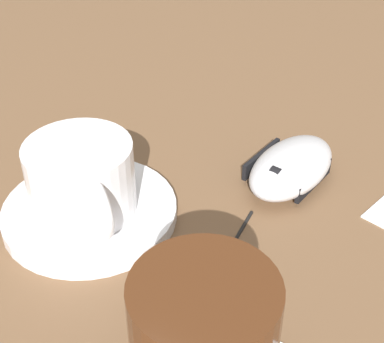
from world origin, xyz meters
name	(u,v)px	position (x,y,z in m)	size (l,w,h in m)	color
ground_plane	(212,258)	(0.00, 0.00, 0.00)	(3.00, 3.00, 0.00)	brown
saucer	(90,212)	(-0.11, -0.02, 0.01)	(0.15, 0.15, 0.01)	white
coffee_cup	(82,179)	(-0.11, -0.03, 0.04)	(0.11, 0.09, 0.06)	white
computer_mouse	(287,165)	(0.00, 0.13, 0.02)	(0.06, 0.11, 0.04)	silver
mouse_cable	(249,314)	(0.05, -0.03, 0.00)	(0.15, 0.19, 0.00)	black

